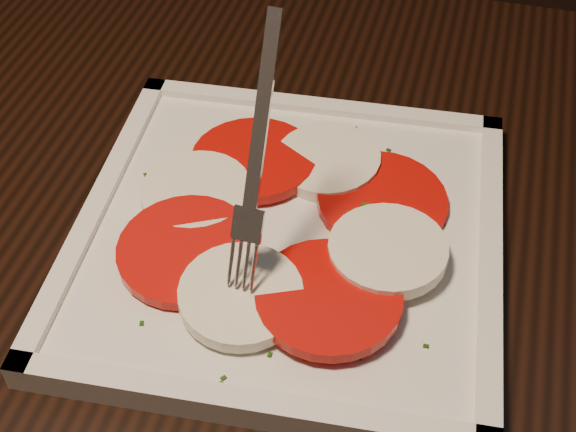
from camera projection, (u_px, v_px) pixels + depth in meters
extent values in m
cube|color=black|center=(388.00, 319.00, 0.55)|extent=(1.21, 0.81, 0.04)
cylinder|color=black|center=(33.00, 212.00, 1.14)|extent=(0.06, 0.06, 0.71)
cube|color=black|center=(482.00, 41.00, 1.28)|extent=(0.49, 0.49, 0.04)
cylinder|color=black|center=(359.00, 222.00, 1.34)|extent=(0.04, 0.04, 0.41)
cylinder|color=black|center=(360.00, 91.00, 1.59)|extent=(0.04, 0.04, 0.41)
cylinder|color=black|center=(544.00, 99.00, 1.57)|extent=(0.04, 0.04, 0.41)
cube|color=white|center=(288.00, 238.00, 0.56)|extent=(0.31, 0.31, 0.01)
cylinder|color=#CE0605|center=(382.00, 201.00, 0.57)|extent=(0.09, 0.09, 0.02)
cylinder|color=white|center=(328.00, 161.00, 0.60)|extent=(0.08, 0.08, 0.01)
cylinder|color=#CE0605|center=(254.00, 159.00, 0.60)|extent=(0.09, 0.09, 0.01)
cylinder|color=white|center=(196.00, 192.00, 0.57)|extent=(0.08, 0.08, 0.01)
cylinder|color=#CE0605|center=(187.00, 250.00, 0.53)|extent=(0.09, 0.09, 0.01)
cylinder|color=white|center=(241.00, 295.00, 0.51)|extent=(0.08, 0.08, 0.02)
cylinder|color=#CE0605|center=(329.00, 297.00, 0.50)|extent=(0.09, 0.09, 0.01)
cylinder|color=white|center=(388.00, 250.00, 0.53)|extent=(0.08, 0.08, 0.01)
cube|color=#15590F|center=(294.00, 272.00, 0.52)|extent=(0.03, 0.01, 0.00)
cube|color=#15590F|center=(355.00, 229.00, 0.55)|extent=(0.02, 0.04, 0.00)
cube|color=#15590F|center=(305.00, 276.00, 0.52)|extent=(0.02, 0.03, 0.00)
cube|color=#15590F|center=(191.00, 192.00, 0.57)|extent=(0.02, 0.04, 0.01)
cube|color=#15590F|center=(380.00, 259.00, 0.53)|extent=(0.03, 0.04, 0.00)
cube|color=#15590F|center=(216.00, 257.00, 0.53)|extent=(0.01, 0.03, 0.00)
cube|color=#15590F|center=(200.00, 207.00, 0.56)|extent=(0.04, 0.04, 0.00)
cube|color=#15590F|center=(383.00, 211.00, 0.56)|extent=(0.03, 0.02, 0.00)
cube|color=#153B0A|center=(378.00, 172.00, 0.60)|extent=(0.00, 0.00, 0.00)
cube|color=#153B0A|center=(433.00, 285.00, 0.52)|extent=(0.00, 0.00, 0.00)
cube|color=#153B0A|center=(442.00, 224.00, 0.56)|extent=(0.00, 0.00, 0.00)
cube|color=#153B0A|center=(183.00, 306.00, 0.51)|extent=(0.00, 0.00, 0.00)
cube|color=#153B0A|center=(224.00, 378.00, 0.48)|extent=(0.00, 0.00, 0.00)
cube|color=#153B0A|center=(430.00, 185.00, 0.59)|extent=(0.00, 0.00, 0.00)
cube|color=#153B0A|center=(359.00, 358.00, 0.48)|extent=(0.00, 0.00, 0.00)
cube|color=#153B0A|center=(333.00, 136.00, 0.63)|extent=(0.00, 0.00, 0.00)
cube|color=#153B0A|center=(142.00, 323.00, 0.50)|extent=(0.00, 0.00, 0.00)
cube|color=#153B0A|center=(438.00, 202.00, 0.58)|extent=(0.00, 0.00, 0.00)
cube|color=#153B0A|center=(270.00, 355.00, 0.49)|extent=(0.00, 0.00, 0.00)
cube|color=#153B0A|center=(356.00, 128.00, 0.64)|extent=(0.00, 0.00, 0.00)
cube|color=#153B0A|center=(154.00, 183.00, 0.59)|extent=(0.00, 0.00, 0.00)
cube|color=#153B0A|center=(220.00, 384.00, 0.47)|extent=(0.00, 0.00, 0.00)
cube|color=#153B0A|center=(388.00, 319.00, 0.51)|extent=(0.00, 0.00, 0.00)
cube|color=#153B0A|center=(426.00, 346.00, 0.49)|extent=(0.00, 0.00, 0.00)
cube|color=#153B0A|center=(197.00, 320.00, 0.50)|extent=(0.00, 0.00, 0.00)
cube|color=#153B0A|center=(145.00, 175.00, 0.60)|extent=(0.00, 0.00, 0.00)
cube|color=#153B0A|center=(143.00, 245.00, 0.55)|extent=(0.00, 0.00, 0.00)
cube|color=#153B0A|center=(389.00, 150.00, 0.62)|extent=(0.00, 0.00, 0.00)
cube|color=#153B0A|center=(366.00, 150.00, 0.62)|extent=(0.00, 0.00, 0.00)
cube|color=#153B0A|center=(256.00, 139.00, 0.63)|extent=(0.00, 0.00, 0.00)
cube|color=#153B0A|center=(235.00, 142.00, 0.62)|extent=(0.00, 0.00, 0.00)
cube|color=#153B0A|center=(266.00, 342.00, 0.49)|extent=(0.00, 0.00, 0.00)
cube|color=#153B0A|center=(127.00, 272.00, 0.53)|extent=(0.00, 0.00, 0.00)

